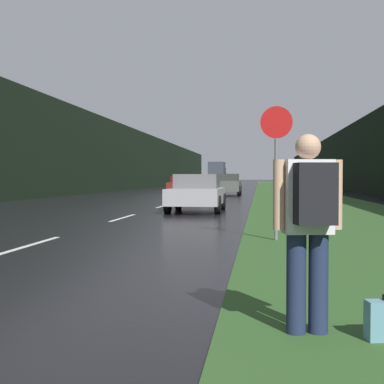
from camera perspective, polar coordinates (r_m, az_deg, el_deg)
grass_verge at (r=41.39m, az=10.86°, el=-0.21°), size 6.00×240.00×0.02m
lane_stripe_b at (r=10.37m, az=-17.18°, el=-5.52°), size 0.12×3.00×0.01m
lane_stripe_c at (r=16.97m, az=-7.36°, el=-2.73°), size 0.12×3.00×0.01m
lane_stripe_d at (r=23.79m, az=-3.12°, el=-1.49°), size 0.12×3.00×0.01m
lane_stripe_e at (r=30.70m, az=-0.77°, el=-0.80°), size 0.12×3.00×0.01m
treeline_far_side at (r=53.24m, az=-8.23°, el=3.65°), size 2.00×140.00×6.44m
treeline_near_side at (r=52.03m, az=16.79°, el=3.28°), size 2.00×140.00×5.79m
stop_sign at (r=10.76m, az=8.98°, el=3.44°), size 0.64×0.07×2.69m
hitchhiker_with_backpack at (r=4.33m, az=12.38°, el=-2.96°), size 0.55×0.45×1.62m
car_passing_near at (r=19.85m, az=0.52°, el=-0.09°), size 1.96×4.04×1.39m
car_passing_far at (r=38.07m, az=3.73°, el=0.81°), size 2.00×4.56×1.53m
car_oncoming at (r=42.83m, az=-1.13°, el=0.80°), size 1.84×4.55×1.39m
delivery_truck at (r=79.21m, az=2.72°, el=1.97°), size 2.40×6.86×3.52m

